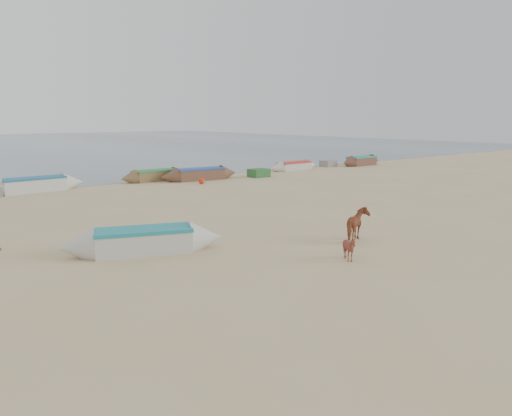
% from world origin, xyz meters
% --- Properties ---
extents(ground, '(140.00, 140.00, 0.00)m').
position_xyz_m(ground, '(0.00, 0.00, 0.00)').
color(ground, tan).
rests_on(ground, ground).
extents(cow_adult, '(1.63, 1.27, 1.26)m').
position_xyz_m(cow_adult, '(2.09, 0.37, 0.63)').
color(cow_adult, brown).
rests_on(cow_adult, ground).
extents(calf_front, '(0.96, 0.90, 0.86)m').
position_xyz_m(calf_front, '(-0.27, -1.26, 0.43)').
color(calf_front, brown).
rests_on(calf_front, ground).
extents(near_canoe, '(5.70, 3.17, 0.88)m').
position_xyz_m(near_canoe, '(-5.13, 3.90, 0.44)').
color(near_canoe, beige).
rests_on(near_canoe, ground).
extents(waterline_canoes, '(56.76, 3.35, 0.94)m').
position_xyz_m(waterline_canoes, '(0.41, 20.95, 0.42)').
color(waterline_canoes, brown).
rests_on(waterline_canoes, ground).
extents(beach_clutter, '(47.12, 4.72, 0.64)m').
position_xyz_m(beach_clutter, '(4.04, 19.56, 0.30)').
color(beach_clutter, '#2A5E2B').
rests_on(beach_clutter, ground).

